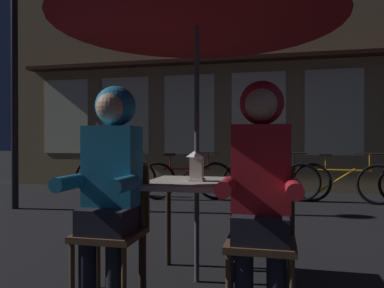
# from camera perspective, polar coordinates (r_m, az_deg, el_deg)

# --- Properties ---
(ground_plane) EXTENTS (60.00, 60.00, 0.00)m
(ground_plane) POSITION_cam_1_polar(r_m,az_deg,el_deg) (2.90, 0.75, -20.40)
(ground_plane) COLOR black
(cafe_table) EXTENTS (0.72, 0.72, 0.74)m
(cafe_table) POSITION_cam_1_polar(r_m,az_deg,el_deg) (2.74, 0.75, -7.82)
(cafe_table) COLOR #B2AD9E
(cafe_table) RESTS_ON ground_plane
(patio_umbrella) EXTENTS (2.10, 2.10, 2.31)m
(patio_umbrella) POSITION_cam_1_polar(r_m,az_deg,el_deg) (2.90, 0.75, 21.20)
(patio_umbrella) COLOR #4C4C51
(patio_umbrella) RESTS_ON ground_plane
(lantern) EXTENTS (0.11, 0.11, 0.23)m
(lantern) POSITION_cam_1_polar(r_m,az_deg,el_deg) (2.72, 0.67, -3.15)
(lantern) COLOR white
(lantern) RESTS_ON cafe_table
(chair_left) EXTENTS (0.40, 0.40, 0.87)m
(chair_left) POSITION_cam_1_polar(r_m,az_deg,el_deg) (2.57, -11.81, -11.76)
(chair_left) COLOR #513823
(chair_left) RESTS_ON ground_plane
(chair_right) EXTENTS (0.40, 0.40, 0.87)m
(chair_right) POSITION_cam_1_polar(r_m,az_deg,el_deg) (2.35, 10.61, -12.94)
(chair_right) COLOR #513823
(chair_right) RESTS_ON ground_plane
(person_left_hooded) EXTENTS (0.45, 0.56, 1.40)m
(person_left_hooded) POSITION_cam_1_polar(r_m,az_deg,el_deg) (2.47, -12.38, -3.88)
(person_left_hooded) COLOR black
(person_left_hooded) RESTS_ON ground_plane
(person_right_hooded) EXTENTS (0.45, 0.56, 1.40)m
(person_right_hooded) POSITION_cam_1_polar(r_m,az_deg,el_deg) (2.23, 10.57, -4.34)
(person_right_hooded) COLOR black
(person_right_hooded) RESTS_ON ground_plane
(shopfront_building) EXTENTS (10.00, 0.93, 6.20)m
(shopfront_building) POSITION_cam_1_polar(r_m,az_deg,el_deg) (8.38, 5.09, 14.69)
(shopfront_building) COLOR #937A56
(shopfront_building) RESTS_ON ground_plane
(street_lamp) EXTENTS (0.32, 0.32, 3.88)m
(street_lamp) POSITION_cam_1_polar(r_m,az_deg,el_deg) (6.48, -25.63, 15.48)
(street_lamp) COLOR black
(street_lamp) RESTS_ON ground_plane
(bicycle_nearest) EXTENTS (1.68, 0.10, 0.84)m
(bicycle_nearest) POSITION_cam_1_polar(r_m,az_deg,el_deg) (7.21, -11.84, -4.98)
(bicycle_nearest) COLOR black
(bicycle_nearest) RESTS_ON ground_plane
(bicycle_second) EXTENTS (1.65, 0.43, 0.84)m
(bicycle_second) POSITION_cam_1_polar(r_m,az_deg,el_deg) (6.55, -0.92, -5.53)
(bicycle_second) COLOR black
(bicycle_second) RESTS_ON ground_plane
(bicycle_third) EXTENTS (1.68, 0.08, 0.84)m
(bicycle_third) POSITION_cam_1_polar(r_m,az_deg,el_deg) (6.58, 11.95, -5.51)
(bicycle_third) COLOR black
(bicycle_third) RESTS_ON ground_plane
(bicycle_fourth) EXTENTS (1.68, 0.21, 0.84)m
(bicycle_fourth) POSITION_cam_1_polar(r_m,az_deg,el_deg) (6.66, 22.27, -5.46)
(bicycle_fourth) COLOR black
(bicycle_fourth) RESTS_ON ground_plane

